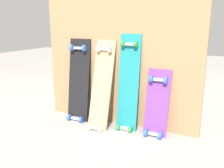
# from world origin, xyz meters

# --- Properties ---
(ground_plane) EXTENTS (12.00, 12.00, 0.00)m
(ground_plane) POSITION_xyz_m (0.00, 0.00, 0.00)
(ground_plane) COLOR #9E9991
(plywood_wall_panel) EXTENTS (1.53, 0.04, 1.52)m
(plywood_wall_panel) POSITION_xyz_m (0.00, 0.07, 0.76)
(plywood_wall_panel) COLOR #99724C
(plywood_wall_panel) RESTS_ON ground
(skateboard_black) EXTENTS (0.23, 0.18, 0.87)m
(skateboard_black) POSITION_xyz_m (-0.39, -0.02, 0.37)
(skateboard_black) COLOR black
(skateboard_black) RESTS_ON ground
(skateboard_natural) EXTENTS (0.19, 0.29, 0.88)m
(skateboard_natural) POSITION_xyz_m (-0.10, -0.08, 0.37)
(skateboard_natural) COLOR tan
(skateboard_natural) RESTS_ON ground
(skateboard_teal) EXTENTS (0.19, 0.17, 0.94)m
(skateboard_teal) POSITION_xyz_m (0.14, -0.01, 0.40)
(skateboard_teal) COLOR #197A7F
(skateboard_teal) RESTS_ON ground
(skateboard_purple) EXTENTS (0.20, 0.19, 0.64)m
(skateboard_purple) POSITION_xyz_m (0.41, -0.03, 0.26)
(skateboard_purple) COLOR #6B338C
(skateboard_purple) RESTS_ON ground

